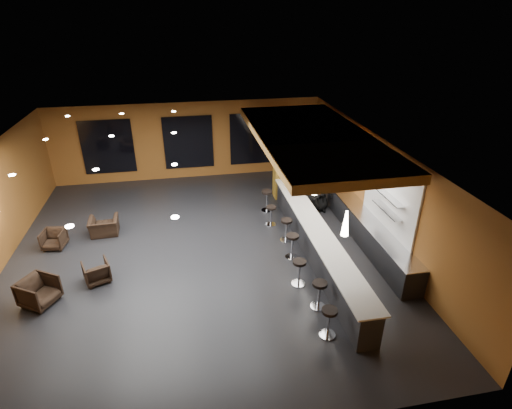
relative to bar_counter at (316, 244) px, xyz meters
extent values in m
cube|color=black|center=(-3.65, 1.00, -0.55)|extent=(12.00, 13.00, 0.10)
cube|color=black|center=(-3.65, 1.00, 3.05)|extent=(12.00, 13.00, 0.10)
cube|color=brown|center=(-3.65, 7.55, 1.25)|extent=(12.00, 0.10, 3.50)
cube|color=brown|center=(-3.65, -5.55, 1.25)|extent=(12.00, 0.10, 3.50)
cube|color=brown|center=(2.40, 1.00, 1.25)|extent=(0.10, 13.00, 3.50)
cube|color=#AB7532|center=(0.35, 2.00, 2.86)|extent=(3.60, 8.00, 0.28)
cube|color=black|center=(-7.15, 7.44, 1.20)|extent=(2.20, 0.06, 2.40)
cube|color=black|center=(-3.65, 7.44, 1.20)|extent=(2.20, 0.06, 2.40)
cube|color=black|center=(-0.65, 7.44, 1.20)|extent=(2.20, 0.06, 2.40)
cube|color=white|center=(2.31, 0.00, 1.50)|extent=(0.06, 3.20, 2.40)
cube|color=black|center=(0.00, 0.00, 0.00)|extent=(0.60, 8.00, 1.00)
cube|color=beige|center=(0.00, 0.00, 0.52)|extent=(0.78, 8.10, 0.05)
cube|color=black|center=(2.00, 0.50, -0.07)|extent=(0.70, 6.00, 0.86)
cube|color=silver|center=(2.00, 0.50, 0.39)|extent=(0.72, 6.00, 0.03)
cube|color=silver|center=(2.17, -0.20, 1.10)|extent=(0.30, 1.50, 0.03)
cube|color=silver|center=(2.17, -0.20, 1.55)|extent=(0.30, 1.50, 0.03)
cube|color=olive|center=(0.00, 4.60, 1.25)|extent=(0.60, 0.60, 3.50)
cone|color=white|center=(0.00, -2.00, 1.85)|extent=(0.20, 0.20, 0.70)
cone|color=white|center=(0.00, 0.50, 1.85)|extent=(0.20, 0.20, 0.70)
cone|color=white|center=(0.00, 3.00, 1.85)|extent=(0.20, 0.20, 0.70)
imported|color=black|center=(0.61, 2.35, 0.36)|extent=(0.65, 0.45, 1.72)
imported|color=black|center=(1.16, 2.92, 0.33)|extent=(0.98, 0.87, 1.67)
imported|color=black|center=(1.22, 3.12, 0.35)|extent=(0.91, 0.67, 1.70)
imported|color=black|center=(-8.02, -0.76, -0.11)|extent=(1.16, 1.15, 0.78)
imported|color=black|center=(-6.67, -0.02, -0.18)|extent=(0.90, 0.91, 0.65)
imported|color=black|center=(-8.36, 2.13, -0.18)|extent=(0.77, 0.79, 0.64)
imported|color=black|center=(-6.85, 2.72, -0.18)|extent=(1.01, 0.89, 0.63)
cylinder|color=silver|center=(-0.77, -3.33, -0.48)|extent=(0.41, 0.41, 0.03)
cylinder|color=silver|center=(-0.77, -3.33, -0.12)|extent=(0.07, 0.07, 0.72)
cylinder|color=black|center=(-0.77, -3.33, 0.27)|extent=(0.39, 0.39, 0.08)
cylinder|color=silver|center=(-0.67, -2.31, -0.48)|extent=(0.41, 0.41, 0.03)
cylinder|color=silver|center=(-0.67, -2.31, -0.12)|extent=(0.07, 0.07, 0.72)
cylinder|color=black|center=(-0.67, -2.31, 0.28)|extent=(0.39, 0.39, 0.08)
cylinder|color=silver|center=(-0.91, -1.26, -0.48)|extent=(0.41, 0.41, 0.03)
cylinder|color=silver|center=(-0.91, -1.26, -0.12)|extent=(0.07, 0.07, 0.72)
cylinder|color=black|center=(-0.91, -1.26, 0.27)|extent=(0.39, 0.39, 0.08)
cylinder|color=silver|center=(-0.74, 0.10, -0.48)|extent=(0.42, 0.42, 0.03)
cylinder|color=silver|center=(-0.74, 0.10, -0.11)|extent=(0.07, 0.07, 0.74)
cylinder|color=black|center=(-0.74, 0.10, 0.29)|extent=(0.40, 0.40, 0.08)
cylinder|color=silver|center=(-0.66, 1.15, -0.48)|extent=(0.41, 0.41, 0.03)
cylinder|color=silver|center=(-0.66, 1.15, -0.12)|extent=(0.07, 0.07, 0.72)
cylinder|color=black|center=(-0.66, 1.15, 0.27)|extent=(0.39, 0.39, 0.08)
cylinder|color=silver|center=(-0.94, 2.31, -0.49)|extent=(0.38, 0.38, 0.03)
cylinder|color=silver|center=(-0.94, 2.31, -0.15)|extent=(0.07, 0.07, 0.67)
cylinder|color=black|center=(-0.94, 2.31, 0.21)|extent=(0.36, 0.36, 0.08)
cylinder|color=silver|center=(-0.85, 3.43, -0.48)|extent=(0.44, 0.44, 0.03)
cylinder|color=silver|center=(-0.85, 3.43, -0.10)|extent=(0.08, 0.08, 0.76)
cylinder|color=black|center=(-0.85, 3.43, 0.32)|extent=(0.41, 0.41, 0.09)
camera|label=1|loc=(-3.85, -10.22, 6.79)|focal=28.00mm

